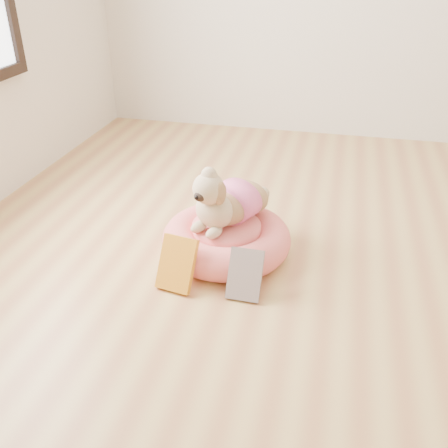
% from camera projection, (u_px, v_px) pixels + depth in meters
% --- Properties ---
extents(floor, '(4.50, 4.50, 0.00)m').
position_uv_depth(floor, '(361.00, 330.00, 1.90)').
color(floor, '#BC7F4E').
rests_on(floor, ground).
extents(pet_bed, '(0.60, 0.60, 0.15)m').
position_uv_depth(pet_bed, '(226.00, 239.00, 2.34)').
color(pet_bed, '#F96167').
rests_on(pet_bed, floor).
extents(dog, '(0.45, 0.52, 0.32)m').
position_uv_depth(dog, '(227.00, 191.00, 2.24)').
color(dog, brown).
rests_on(dog, pet_bed).
extents(book_yellow, '(0.17, 0.16, 0.22)m').
position_uv_depth(book_yellow, '(177.00, 264.00, 2.09)').
color(book_yellow, yellow).
rests_on(book_yellow, floor).
extents(book_white, '(0.14, 0.13, 0.19)m').
position_uv_depth(book_white, '(245.00, 274.00, 2.05)').
color(book_white, silver).
rests_on(book_white, floor).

